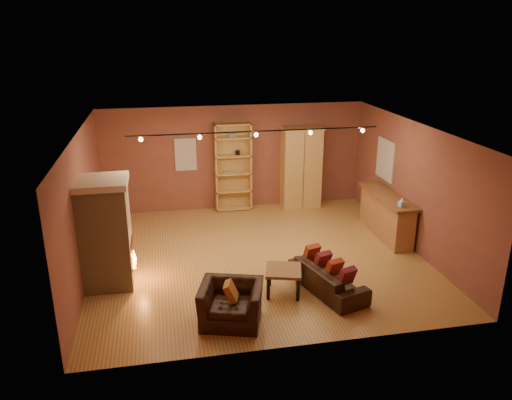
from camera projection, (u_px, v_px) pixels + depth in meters
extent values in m
plane|color=olive|center=(258.00, 257.00, 10.84)|extent=(7.00, 7.00, 0.00)
plane|color=brown|center=(258.00, 129.00, 9.91)|extent=(7.00, 7.00, 0.00)
cube|color=brown|center=(234.00, 158.00, 13.39)|extent=(7.00, 0.02, 2.80)
cube|color=brown|center=(83.00, 207.00, 9.74)|extent=(0.02, 6.50, 2.80)
cube|color=brown|center=(413.00, 186.00, 11.01)|extent=(0.02, 6.50, 2.80)
cube|color=#C3B187|center=(106.00, 236.00, 9.40)|extent=(0.90, 0.90, 2.00)
cube|color=beige|center=(100.00, 182.00, 9.05)|extent=(0.98, 0.98, 0.12)
cube|color=black|center=(130.00, 253.00, 9.61)|extent=(0.10, 0.65, 0.55)
cone|color=orange|center=(134.00, 259.00, 9.66)|extent=(0.10, 0.10, 0.22)
cube|color=silver|center=(186.00, 155.00, 13.08)|extent=(0.56, 0.04, 0.86)
cube|color=tan|center=(232.00, 166.00, 13.43)|extent=(0.97, 0.04, 2.37)
cube|color=tan|center=(216.00, 168.00, 13.19)|extent=(0.04, 0.38, 2.37)
cube|color=tan|center=(250.00, 166.00, 13.35)|extent=(0.04, 0.38, 2.37)
cube|color=gray|center=(227.00, 172.00, 13.28)|extent=(0.18, 0.12, 0.05)
cube|color=black|center=(238.00, 153.00, 13.16)|extent=(0.10, 0.10, 0.12)
cube|color=tan|center=(234.00, 208.00, 13.65)|extent=(0.97, 0.38, 0.04)
cube|color=tan|center=(233.00, 190.00, 13.48)|extent=(0.97, 0.38, 0.03)
cube|color=tan|center=(233.00, 173.00, 13.32)|extent=(0.97, 0.38, 0.04)
cube|color=tan|center=(233.00, 156.00, 13.16)|extent=(0.97, 0.38, 0.04)
cube|color=tan|center=(232.00, 137.00, 13.00)|extent=(0.97, 0.38, 0.03)
cube|color=tan|center=(232.00, 124.00, 12.89)|extent=(0.97, 0.38, 0.04)
cube|color=tan|center=(301.00, 168.00, 13.55)|extent=(1.04, 0.57, 2.17)
cube|color=brown|center=(304.00, 171.00, 13.29)|extent=(0.02, 0.01, 2.07)
cube|color=tan|center=(302.00, 128.00, 13.18)|extent=(1.10, 0.63, 0.06)
cube|color=#AD7D4F|center=(386.00, 217.00, 11.78)|extent=(0.46, 2.01, 0.96)
cube|color=brown|center=(388.00, 196.00, 11.61)|extent=(0.58, 2.13, 0.06)
cube|color=#96C4F0|center=(402.00, 204.00, 10.85)|extent=(0.16, 0.16, 0.13)
cone|color=white|center=(402.00, 199.00, 10.81)|extent=(0.08, 0.08, 0.10)
cube|color=silver|center=(386.00, 159.00, 12.22)|extent=(0.05, 0.90, 1.00)
imported|color=black|center=(328.00, 274.00, 9.36)|extent=(1.00, 1.81, 0.68)
cube|color=maroon|center=(347.00, 276.00, 8.83)|extent=(0.35, 0.31, 0.36)
cube|color=#9F371F|center=(334.00, 268.00, 9.13)|extent=(0.35, 0.31, 0.36)
cube|color=maroon|center=(323.00, 260.00, 9.44)|extent=(0.35, 0.31, 0.36)
cube|color=#9F371F|center=(312.00, 252.00, 9.74)|extent=(0.35, 0.31, 0.36)
imported|color=black|center=(231.00, 297.00, 8.34)|extent=(1.18, 0.94, 0.90)
cube|color=#B26C2D|center=(231.00, 291.00, 8.30)|extent=(0.31, 0.35, 0.34)
cube|color=brown|center=(284.00, 270.00, 9.23)|extent=(0.80, 0.80, 0.05)
cube|color=black|center=(272.00, 291.00, 9.02)|extent=(0.05, 0.05, 0.43)
cube|color=black|center=(301.00, 288.00, 9.11)|extent=(0.05, 0.05, 0.43)
cube|color=black|center=(266.00, 277.00, 9.52)|extent=(0.05, 0.05, 0.43)
cube|color=black|center=(294.00, 274.00, 9.61)|extent=(0.05, 0.05, 0.43)
cylinder|color=black|center=(256.00, 131.00, 10.12)|extent=(5.20, 0.03, 0.03)
sphere|color=#FFD88C|center=(141.00, 139.00, 9.73)|extent=(0.09, 0.09, 0.09)
sphere|color=#FFD88C|center=(200.00, 137.00, 9.94)|extent=(0.09, 0.09, 0.09)
sphere|color=#FFD88C|center=(256.00, 135.00, 10.15)|extent=(0.09, 0.09, 0.09)
sphere|color=#FFD88C|center=(310.00, 133.00, 10.36)|extent=(0.09, 0.09, 0.09)
sphere|color=#FFD88C|center=(363.00, 130.00, 10.56)|extent=(0.09, 0.09, 0.09)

